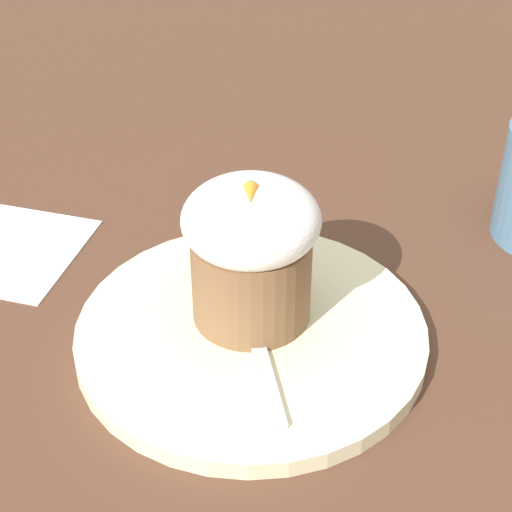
% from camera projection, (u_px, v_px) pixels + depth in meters
% --- Properties ---
extents(ground_plane, '(4.00, 4.00, 0.00)m').
position_uv_depth(ground_plane, '(251.00, 341.00, 0.58)').
color(ground_plane, '#513323').
extents(dessert_plate, '(0.24, 0.24, 0.01)m').
position_uv_depth(dessert_plate, '(251.00, 334.00, 0.58)').
color(dessert_plate, beige).
rests_on(dessert_plate, ground_plane).
extents(carrot_cake, '(0.09, 0.09, 0.11)m').
position_uv_depth(carrot_cake, '(256.00, 249.00, 0.55)').
color(carrot_cake, brown).
rests_on(carrot_cake, dessert_plate).
extents(spoon, '(0.12, 0.04, 0.01)m').
position_uv_depth(spoon, '(254.00, 330.00, 0.57)').
color(spoon, '#B7B7BC').
rests_on(spoon, dessert_plate).
extents(paper_napkin, '(0.13, 0.12, 0.00)m').
position_uv_depth(paper_napkin, '(16.00, 250.00, 0.66)').
color(paper_napkin, white).
rests_on(paper_napkin, ground_plane).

